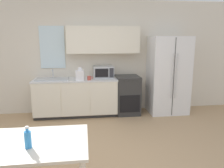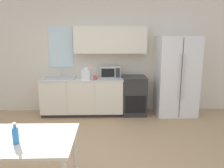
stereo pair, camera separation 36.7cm
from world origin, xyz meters
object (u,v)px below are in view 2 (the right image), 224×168
at_px(refrigerator, 176,76).
at_px(microwave, 110,72).
at_px(oven_range, 134,95).
at_px(drink_bottle, 15,135).
at_px(dining_table, 22,147).
at_px(coffee_mug, 95,78).

distance_m(refrigerator, microwave, 1.57).
height_order(oven_range, drink_bottle, drink_bottle).
bearing_deg(dining_table, oven_range, 61.07).
bearing_deg(microwave, dining_table, -108.88).
bearing_deg(oven_range, drink_bottle, -118.10).
distance_m(refrigerator, coffee_mug, 1.91).
xyz_separation_m(coffee_mug, drink_bottle, (-0.68, -2.79, -0.09)).
distance_m(refrigerator, drink_bottle, 3.92).
xyz_separation_m(oven_range, coffee_mug, (-0.91, -0.19, 0.47)).
relative_size(oven_range, microwave, 1.93).
bearing_deg(refrigerator, microwave, 175.04).
height_order(oven_range, microwave, microwave).
bearing_deg(drink_bottle, dining_table, 85.62).
bearing_deg(coffee_mug, microwave, 39.76).
height_order(microwave, dining_table, microwave).
relative_size(oven_range, dining_table, 0.80).
bearing_deg(refrigerator, drink_bottle, -131.26).
height_order(refrigerator, coffee_mug, refrigerator).
height_order(coffee_mug, dining_table, coffee_mug).
xyz_separation_m(refrigerator, drink_bottle, (-2.58, -2.94, -0.08)).
distance_m(oven_range, coffee_mug, 1.04).
bearing_deg(coffee_mug, oven_range, 11.56).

